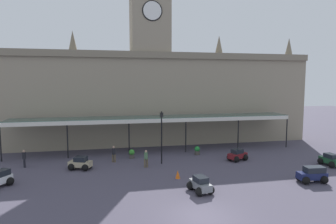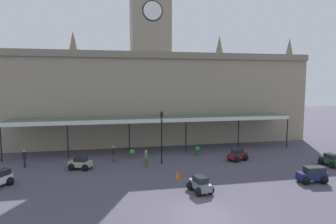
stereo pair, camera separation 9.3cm
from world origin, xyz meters
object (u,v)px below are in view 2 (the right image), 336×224
traffic_cone (178,174)px  planter_near_kerb (132,154)px  car_maroon_sedan (238,156)px  car_grey_sedan (200,185)px  pedestrian_crossing_forecourt (146,158)px  victorian_lamppost (162,131)px  planter_forecourt_centre (197,150)px  car_beige_sedan (80,164)px  pedestrian_beside_cars (114,153)px  car_navy_estate (312,175)px  car_green_sedan (330,161)px  pedestrian_near_entrance (24,158)px

traffic_cone → planter_near_kerb: size_ratio=0.71×
car_maroon_sedan → planter_near_kerb: 11.04m
traffic_cone → planter_near_kerb: planter_near_kerb is taller
car_maroon_sedan → traffic_cone: size_ratio=3.29×
car_grey_sedan → pedestrian_crossing_forecourt: bearing=114.1°
victorian_lamppost → planter_forecourt_centre: size_ratio=5.45×
car_beige_sedan → victorian_lamppost: size_ratio=0.43×
pedestrian_beside_cars → traffic_cone: size_ratio=2.46×
car_navy_estate → planter_forecourt_centre: size_ratio=2.42×
car_grey_sedan → planter_forecourt_centre: bearing=73.8°
car_grey_sedan → car_beige_sedan: (-9.14, 7.56, 0.00)m
car_maroon_sedan → car_green_sedan: (7.94, -3.60, 0.00)m
traffic_cone → car_maroon_sedan: bearing=29.6°
planter_forecourt_centre → traffic_cone: bearing=-118.7°
pedestrian_near_entrance → victorian_lamppost: 13.27m
car_green_sedan → pedestrian_crossing_forecourt: bearing=170.0°
planter_near_kerb → planter_forecourt_centre: size_ratio=1.00×
victorian_lamppost → planter_forecourt_centre: bearing=30.7°
pedestrian_near_entrance → planter_forecourt_centre: 17.54m
car_beige_sedan → pedestrian_near_entrance: (-5.27, 1.78, 0.41)m
car_grey_sedan → planter_forecourt_centre: (3.08, 10.58, -0.01)m
car_grey_sedan → victorian_lamppost: victorian_lamppost is taller
car_green_sedan → victorian_lamppost: 16.55m
pedestrian_crossing_forecourt → planter_forecourt_centre: (6.19, 3.63, -0.42)m
car_maroon_sedan → car_grey_sedan: same height
car_green_sedan → traffic_cone: car_green_sedan is taller
pedestrian_crossing_forecourt → victorian_lamppost: bearing=29.6°
car_beige_sedan → planter_near_kerb: bearing=30.8°
car_navy_estate → traffic_cone: size_ratio=3.42×
pedestrian_near_entrance → victorian_lamppost: size_ratio=0.32×
planter_near_kerb → car_grey_sedan: bearing=-68.4°
pedestrian_crossing_forecourt → victorian_lamppost: size_ratio=0.32×
car_grey_sedan → car_green_sedan: same height
traffic_cone → planter_near_kerb: bearing=114.3°
car_maroon_sedan → planter_forecourt_centre: (-3.37, 3.11, -0.01)m
pedestrian_beside_cars → pedestrian_crossing_forecourt: (2.95, -2.41, 0.00)m
car_maroon_sedan → pedestrian_beside_cars: pedestrian_beside_cars is taller
car_beige_sedan → traffic_cone: bearing=-27.4°
pedestrian_crossing_forecourt → pedestrian_near_entrance: (-11.30, 2.40, 0.00)m
car_green_sedan → car_beige_sedan: bearing=171.1°
car_beige_sedan → car_green_sedan: size_ratio=1.05×
victorian_lamppost → traffic_cone: size_ratio=7.72×
car_navy_estate → victorian_lamppost: bearing=144.8°
victorian_lamppost → car_maroon_sedan: bearing=-3.2°
car_grey_sedan → car_maroon_sedan: bearing=49.2°
car_grey_sedan → pedestrian_crossing_forecourt: size_ratio=1.31×
car_grey_sedan → car_navy_estate: car_navy_estate is taller
car_beige_sedan → pedestrian_beside_cars: size_ratio=1.33×
pedestrian_near_entrance → planter_forecourt_centre: size_ratio=1.74×
car_maroon_sedan → traffic_cone: (-7.35, -4.18, -0.16)m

